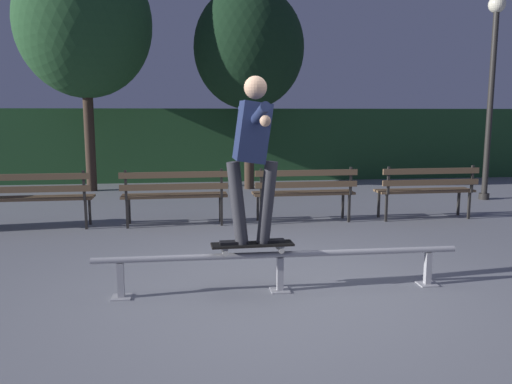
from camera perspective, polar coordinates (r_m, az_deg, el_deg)
The scene contains 12 objects.
ground_plane at distance 5.01m, azimuth 2.76°, elevation -11.09°, with size 90.00×90.00×0.00m, color slate.
hedge_backdrop at distance 13.40m, azimuth -3.60°, elevation 5.35°, with size 24.00×1.20×1.82m, color #234C28.
grind_rail at distance 4.95m, azimuth 2.71°, elevation -7.69°, with size 3.52×0.18×0.39m.
skateboard at distance 4.87m, azimuth -0.41°, elevation -5.91°, with size 0.79×0.23×0.09m.
skateboarder at distance 4.72m, azimuth -0.38°, elevation 5.14°, with size 0.62×1.41×1.56m.
park_bench_leftmost at distance 8.15m, azimuth -23.30°, elevation -0.17°, with size 1.61×0.44×0.88m.
park_bench_left_center at distance 7.83m, azimuth -9.06°, elevation 0.09°, with size 1.61×0.44×0.88m.
park_bench_right_center at distance 8.01m, azimuth 5.44°, elevation 0.36°, with size 1.61×0.44×0.88m.
park_bench_rightmost at distance 8.67m, azimuth 18.50°, elevation 0.58°, with size 1.61×0.44×0.88m.
tree_far_left at distance 11.96m, azimuth -18.60°, elevation 17.34°, with size 2.84×2.84×5.15m.
tree_behind_benches at distance 11.66m, azimuth -0.80°, elevation 15.67°, with size 2.42×2.42×4.45m.
lamp_post_right at distance 11.11m, azimuth 24.84°, elevation 11.99°, with size 0.32×0.32×3.90m.
Camera 1 is at (-0.82, -4.64, 1.70)m, focal length 35.91 mm.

